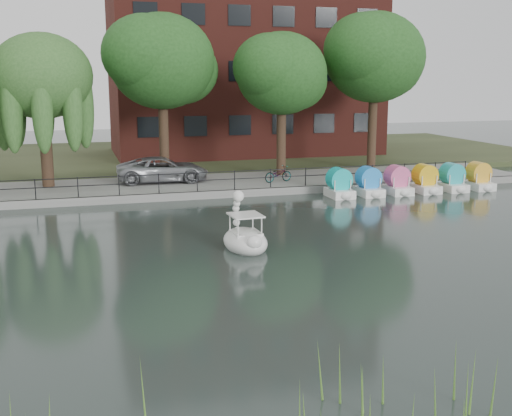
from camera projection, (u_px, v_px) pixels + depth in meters
name	position (u px, v px, depth m)	size (l,w,h in m)	color
ground_plane	(275.00, 271.00, 21.04)	(120.00, 120.00, 0.00)	#34403D
promenade	(188.00, 186.00, 36.05)	(40.00, 6.00, 0.40)	gray
kerb	(198.00, 195.00, 33.27)	(40.00, 0.25, 0.40)	gray
land_strip	(156.00, 157.00, 49.22)	(60.00, 22.00, 0.36)	#47512D
railing	(197.00, 177.00, 33.27)	(32.00, 0.05, 1.00)	black
apartment_building	(243.00, 35.00, 49.24)	(20.00, 10.07, 18.00)	#4C1E16
willow_mid	(41.00, 77.00, 33.72)	(5.32, 5.32, 8.15)	#473323
broadleaf_center	(162.00, 62.00, 36.27)	(6.00, 6.00, 9.25)	#473323
broadleaf_right	(282.00, 74.00, 37.84)	(5.40, 5.40, 8.32)	#473323
broadleaf_far	(375.00, 58.00, 40.35)	(6.30, 6.30, 9.71)	#473323
minivan	(163.00, 168.00, 36.10)	(5.88, 2.70, 1.64)	gray
bicycle	(278.00, 173.00, 36.19)	(1.72, 0.60, 1.00)	gray
swan_boat	(245.00, 237.00, 23.72)	(1.66, 2.56, 2.06)	white
pedal_boat_row	(411.00, 182.00, 34.97)	(9.65, 1.70, 1.40)	white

